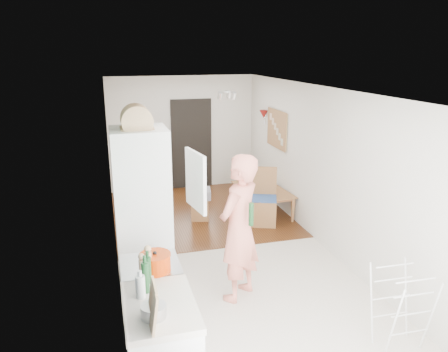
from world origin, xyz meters
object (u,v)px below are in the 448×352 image
person (239,215)px  stool (200,209)px  dining_table (263,203)px  drying_rack (400,309)px  dining_chair (264,197)px

person → stool: (0.09, 2.68, -0.89)m
person → dining_table: size_ratio=1.86×
drying_rack → stool: bearing=108.7°
dining_table → stool: size_ratio=2.85×
person → dining_table: 3.13m
person → dining_chair: size_ratio=2.16×
stool → drying_rack: 4.25m
dining_chair → drying_rack: bearing=-66.2°
drying_rack → dining_table: bearing=91.7°
dining_chair → stool: size_ratio=2.46×
dining_table → stool: bearing=85.7°
dining_chair → stool: bearing=173.8°
dining_table → drying_rack: drying_rack is taller
person → stool: size_ratio=5.30×
dining_chair → stool: 1.22m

